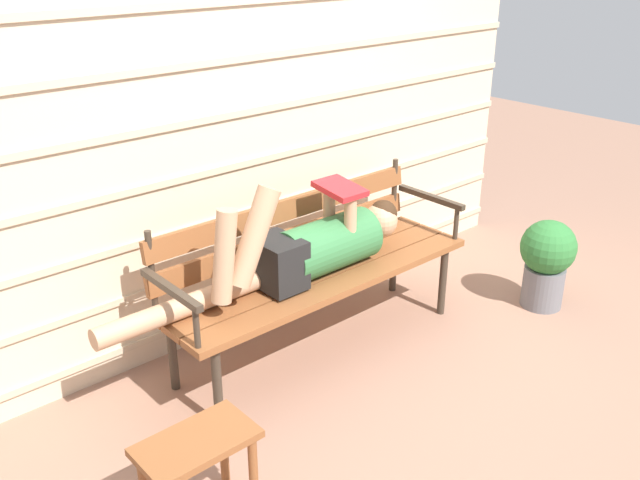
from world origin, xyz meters
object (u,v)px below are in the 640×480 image
at_px(park_bench, 311,261).
at_px(reclining_person, 307,248).
at_px(potted_plant, 547,259).
at_px(footstool, 198,458).

relative_size(park_bench, reclining_person, 1.02).
height_order(park_bench, potted_plant, park_bench).
xyz_separation_m(park_bench, reclining_person, (-0.09, -0.07, 0.13)).
relative_size(park_bench, footstool, 4.07).
bearing_deg(reclining_person, footstool, -149.75).
xyz_separation_m(park_bench, potted_plant, (1.32, -0.61, -0.19)).
distance_m(park_bench, footstool, 1.35).
bearing_deg(footstool, reclining_person, 30.25).
height_order(reclining_person, potted_plant, reclining_person).
bearing_deg(park_bench, footstool, -148.98).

